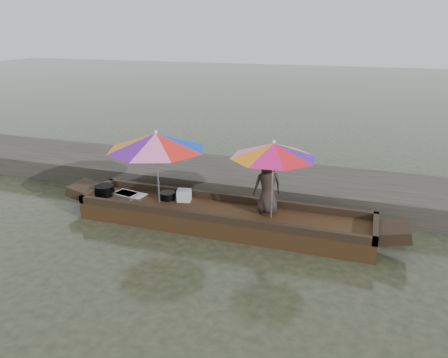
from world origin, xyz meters
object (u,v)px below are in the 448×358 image
(tray_crayfish, at_px, (126,195))
(tray_scallop, at_px, (134,196))
(umbrella_stern, at_px, (272,180))
(umbrella_bow, at_px, (158,167))
(boat_hull, at_px, (222,219))
(cooking_pot, at_px, (105,190))
(supply_bag, at_px, (184,195))
(vendor, at_px, (267,185))
(charcoal_grill, at_px, (168,196))

(tray_crayfish, relative_size, tray_scallop, 1.00)
(tray_scallop, bearing_deg, umbrella_stern, -1.24)
(umbrella_bow, height_order, umbrella_stern, same)
(tray_scallop, height_order, umbrella_stern, umbrella_stern)
(boat_hull, bearing_deg, cooking_pot, -179.56)
(umbrella_bow, bearing_deg, supply_bag, 26.00)
(supply_bag, bearing_deg, tray_crayfish, -171.73)
(boat_hull, distance_m, supply_bag, 1.02)
(tray_scallop, relative_size, supply_bag, 1.85)
(vendor, height_order, umbrella_bow, umbrella_bow)
(tray_crayfish, relative_size, vendor, 0.45)
(boat_hull, relative_size, charcoal_grill, 18.87)
(cooking_pot, bearing_deg, vendor, 3.94)
(supply_bag, xyz_separation_m, umbrella_bow, (-0.48, -0.23, 0.65))
(tray_crayfish, height_order, umbrella_bow, umbrella_bow)
(umbrella_bow, xyz_separation_m, umbrella_stern, (2.42, 0.00, 0.00))
(umbrella_bow, bearing_deg, cooking_pot, -179.09)
(vendor, bearing_deg, umbrella_stern, 90.69)
(charcoal_grill, distance_m, supply_bag, 0.39)
(boat_hull, xyz_separation_m, tray_scallop, (-2.07, 0.07, 0.21))
(supply_bag, bearing_deg, tray_scallop, -171.61)
(cooking_pot, height_order, supply_bag, supply_bag)
(cooking_pot, relative_size, umbrella_stern, 0.26)
(charcoal_grill, bearing_deg, tray_scallop, -169.23)
(cooking_pot, bearing_deg, tray_crayfish, 7.33)
(charcoal_grill, distance_m, umbrella_bow, 0.74)
(cooking_pot, distance_m, umbrella_stern, 3.81)
(cooking_pot, distance_m, tray_crayfish, 0.50)
(supply_bag, xyz_separation_m, vendor, (1.80, -0.00, 0.45))
(charcoal_grill, height_order, supply_bag, supply_bag)
(tray_scallop, distance_m, umbrella_stern, 3.16)
(cooking_pot, xyz_separation_m, tray_scallop, (0.68, 0.09, -0.08))
(tray_crayfish, bearing_deg, cooking_pot, -172.67)
(supply_bag, xyz_separation_m, umbrella_stern, (1.95, -0.23, 0.65))
(cooking_pot, bearing_deg, supply_bag, 8.01)
(cooking_pot, bearing_deg, umbrella_bow, 0.91)
(tray_crayfish, distance_m, tray_scallop, 0.18)
(tray_crayfish, relative_size, charcoal_grill, 1.63)
(vendor, xyz_separation_m, umbrella_bow, (-2.28, -0.23, 0.20))
(umbrella_bow, bearing_deg, umbrella_stern, 0.00)
(cooking_pot, xyz_separation_m, umbrella_bow, (1.32, 0.02, 0.66))
(umbrella_bow, bearing_deg, tray_crayfish, 177.05)
(vendor, relative_size, umbrella_bow, 0.57)
(charcoal_grill, height_order, umbrella_stern, umbrella_stern)
(boat_hull, bearing_deg, tray_scallop, 178.16)
(tray_crayfish, distance_m, supply_bag, 1.32)
(boat_hull, height_order, charcoal_grill, charcoal_grill)
(tray_scallop, height_order, umbrella_bow, umbrella_bow)
(supply_bag, bearing_deg, cooking_pot, -171.99)
(cooking_pot, height_order, tray_scallop, cooking_pot)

